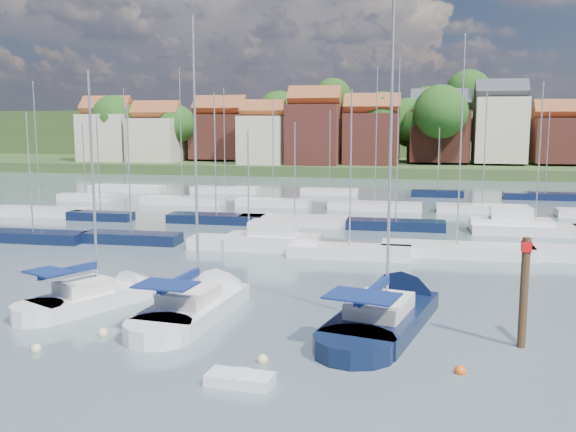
# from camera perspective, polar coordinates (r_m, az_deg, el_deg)

# --- Properties ---
(ground) EXTENTS (260.00, 260.00, 0.00)m
(ground) POSITION_cam_1_polar(r_m,az_deg,el_deg) (67.52, 6.83, 0.13)
(ground) COLOR #475860
(ground) RESTS_ON ground
(sailboat_left) EXTENTS (6.66, 9.86, 13.33)m
(sailboat_left) POSITION_cam_1_polar(r_m,az_deg,el_deg) (36.22, -15.81, -6.87)
(sailboat_left) COLOR silver
(sailboat_left) RESTS_ON ground
(sailboat_centre) EXTENTS (4.27, 12.09, 16.07)m
(sailboat_centre) POSITION_cam_1_polar(r_m,az_deg,el_deg) (34.20, -7.27, -7.54)
(sailboat_centre) COLOR silver
(sailboat_centre) RESTS_ON ground
(sailboat_navy) EXTENTS (6.49, 13.81, 18.42)m
(sailboat_navy) POSITION_cam_1_polar(r_m,az_deg,el_deg) (33.02, 9.36, -8.19)
(sailboat_navy) COLOR black
(sailboat_navy) RESTS_ON ground
(tender) EXTENTS (2.58, 1.35, 0.54)m
(tender) POSITION_cam_1_polar(r_m,az_deg,el_deg) (24.73, -4.28, -14.26)
(tender) COLOR silver
(tender) RESTS_ON ground
(timber_piling) EXTENTS (0.40, 0.40, 7.10)m
(timber_piling) POSITION_cam_1_polar(r_m,az_deg,el_deg) (29.73, 20.15, -8.12)
(timber_piling) COLOR #4C331E
(timber_piling) RESTS_ON ground
(buoy_b) EXTENTS (0.45, 0.45, 0.45)m
(buoy_b) POSITION_cam_1_polar(r_m,az_deg,el_deg) (29.94, -21.45, -11.15)
(buoy_b) COLOR beige
(buoy_b) RESTS_ON ground
(buoy_c) EXTENTS (0.50, 0.50, 0.50)m
(buoy_c) POSITION_cam_1_polar(r_m,az_deg,el_deg) (31.06, -16.11, -10.17)
(buoy_c) COLOR beige
(buoy_c) RESTS_ON ground
(buoy_d) EXTENTS (0.47, 0.47, 0.47)m
(buoy_d) POSITION_cam_1_polar(r_m,az_deg,el_deg) (26.82, -2.28, -12.86)
(buoy_d) COLOR beige
(buoy_d) RESTS_ON ground
(buoy_e) EXTENTS (0.54, 0.54, 0.54)m
(buoy_e) POSITION_cam_1_polar(r_m,az_deg,el_deg) (35.27, 7.89, -7.65)
(buoy_e) COLOR #D85914
(buoy_e) RESTS_ON ground
(buoy_f) EXTENTS (0.47, 0.47, 0.47)m
(buoy_f) POSITION_cam_1_polar(r_m,az_deg,el_deg) (26.59, 15.06, -13.35)
(buoy_f) COLOR #D85914
(buoy_f) RESTS_ON ground
(marina_field) EXTENTS (79.62, 41.41, 15.93)m
(marina_field) POSITION_cam_1_polar(r_m,az_deg,el_deg) (62.54, 8.22, -0.17)
(marina_field) COLOR silver
(marina_field) RESTS_ON ground
(far_shore_town) EXTENTS (212.46, 90.00, 22.27)m
(far_shore_town) POSITION_cam_1_polar(r_m,az_deg,el_deg) (159.38, 10.38, 6.51)
(far_shore_town) COLOR #3C4D26
(far_shore_town) RESTS_ON ground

